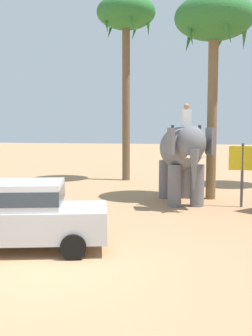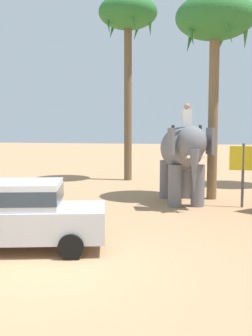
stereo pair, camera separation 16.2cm
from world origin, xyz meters
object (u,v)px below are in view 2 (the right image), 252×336
Objects in this scene: palm_tree_behind_elephant at (215,23)px; palm_tree_near_hut at (128,20)px; signboard_yellow at (243,163)px; elephant_with_mahout at (183,153)px; car_sedan_foreground at (20,212)px.

palm_tree_behind_elephant is 7.15m from palm_tree_near_hut.
signboard_yellow is (1.10, -1.61, -5.45)m from palm_tree_behind_elephant.
palm_tree_behind_elephant is at bearing 45.75° from elephant_with_mahout.
palm_tree_near_hut is (-4.54, 5.28, 1.64)m from palm_tree_behind_elephant.
palm_tree_behind_elephant reaches higher than elephant_with_mahout.
palm_tree_behind_elephant is at bearing -49.30° from palm_tree_near_hut.
palm_tree_near_hut is 11.38m from signboard_yellow.
elephant_with_mahout is 1.67× the size of signboard_yellow.
palm_tree_near_hut is at bearing 130.70° from palm_tree_behind_elephant.
signboard_yellow is at bearing -50.66° from palm_tree_near_hut.
signboard_yellow is (5.87, 6.52, 0.76)m from car_sedan_foreground.
car_sedan_foreground is 7.89m from elephant_with_mahout.
palm_tree_near_hut reaches higher than car_sedan_foreground.
palm_tree_behind_elephant is 3.45× the size of signboard_yellow.
signboard_yellow is (5.64, -6.88, -7.09)m from palm_tree_near_hut.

